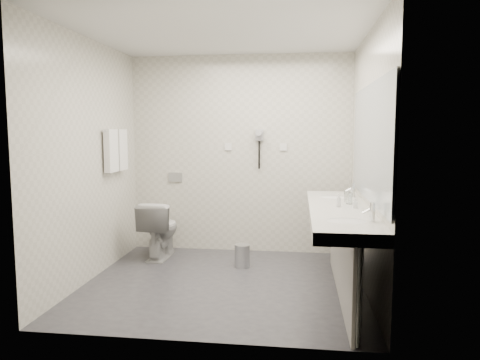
# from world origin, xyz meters

# --- Properties ---
(floor) EXTENTS (2.80, 2.80, 0.00)m
(floor) POSITION_xyz_m (0.00, 0.00, 0.00)
(floor) COLOR #2E2E34
(floor) RESTS_ON ground
(ceiling) EXTENTS (2.80, 2.80, 0.00)m
(ceiling) POSITION_xyz_m (0.00, 0.00, 2.50)
(ceiling) COLOR silver
(ceiling) RESTS_ON wall_back
(wall_back) EXTENTS (2.80, 0.00, 2.80)m
(wall_back) POSITION_xyz_m (0.00, 1.30, 1.25)
(wall_back) COLOR beige
(wall_back) RESTS_ON floor
(wall_front) EXTENTS (2.80, 0.00, 2.80)m
(wall_front) POSITION_xyz_m (0.00, -1.30, 1.25)
(wall_front) COLOR beige
(wall_front) RESTS_ON floor
(wall_left) EXTENTS (0.00, 2.60, 2.60)m
(wall_left) POSITION_xyz_m (-1.40, 0.00, 1.25)
(wall_left) COLOR beige
(wall_left) RESTS_ON floor
(wall_right) EXTENTS (0.00, 2.60, 2.60)m
(wall_right) POSITION_xyz_m (1.40, 0.00, 1.25)
(wall_right) COLOR beige
(wall_right) RESTS_ON floor
(vanity_counter) EXTENTS (0.55, 2.20, 0.10)m
(vanity_counter) POSITION_xyz_m (1.12, -0.20, 0.80)
(vanity_counter) COLOR silver
(vanity_counter) RESTS_ON floor
(vanity_panel) EXTENTS (0.03, 2.15, 0.75)m
(vanity_panel) POSITION_xyz_m (1.15, -0.20, 0.38)
(vanity_panel) COLOR gray
(vanity_panel) RESTS_ON floor
(vanity_post_near) EXTENTS (0.06, 0.06, 0.75)m
(vanity_post_near) POSITION_xyz_m (1.18, -1.24, 0.38)
(vanity_post_near) COLOR silver
(vanity_post_near) RESTS_ON floor
(vanity_post_far) EXTENTS (0.06, 0.06, 0.75)m
(vanity_post_far) POSITION_xyz_m (1.18, 0.84, 0.38)
(vanity_post_far) COLOR silver
(vanity_post_far) RESTS_ON floor
(mirror) EXTENTS (0.02, 2.20, 1.05)m
(mirror) POSITION_xyz_m (1.39, -0.20, 1.45)
(mirror) COLOR #B2BCC6
(mirror) RESTS_ON wall_right
(basin_near) EXTENTS (0.40, 0.31, 0.05)m
(basin_near) POSITION_xyz_m (1.12, -0.85, 0.83)
(basin_near) COLOR silver
(basin_near) RESTS_ON vanity_counter
(basin_far) EXTENTS (0.40, 0.31, 0.05)m
(basin_far) POSITION_xyz_m (1.12, 0.45, 0.83)
(basin_far) COLOR silver
(basin_far) RESTS_ON vanity_counter
(faucet_near) EXTENTS (0.04, 0.04, 0.15)m
(faucet_near) POSITION_xyz_m (1.32, -0.85, 0.92)
(faucet_near) COLOR silver
(faucet_near) RESTS_ON vanity_counter
(faucet_far) EXTENTS (0.04, 0.04, 0.15)m
(faucet_far) POSITION_xyz_m (1.32, 0.45, 0.92)
(faucet_far) COLOR silver
(faucet_far) RESTS_ON vanity_counter
(soap_bottle_a) EXTENTS (0.04, 0.04, 0.09)m
(soap_bottle_a) POSITION_xyz_m (1.26, -0.25, 0.90)
(soap_bottle_a) COLOR beige
(soap_bottle_a) RESTS_ON vanity_counter
(soap_bottle_c) EXTENTS (0.05, 0.05, 0.12)m
(soap_bottle_c) POSITION_xyz_m (1.12, -0.19, 0.91)
(soap_bottle_c) COLOR beige
(soap_bottle_c) RESTS_ON vanity_counter
(glass_left) EXTENTS (0.07, 0.07, 0.11)m
(glass_left) POSITION_xyz_m (1.24, -0.01, 0.91)
(glass_left) COLOR silver
(glass_left) RESTS_ON vanity_counter
(glass_right) EXTENTS (0.07, 0.07, 0.11)m
(glass_right) POSITION_xyz_m (1.23, 0.10, 0.90)
(glass_right) COLOR silver
(glass_right) RESTS_ON vanity_counter
(toilet) EXTENTS (0.40, 0.69, 0.70)m
(toilet) POSITION_xyz_m (-0.94, 0.85, 0.35)
(toilet) COLOR silver
(toilet) RESTS_ON floor
(flush_plate) EXTENTS (0.18, 0.02, 0.12)m
(flush_plate) POSITION_xyz_m (-0.85, 1.29, 0.95)
(flush_plate) COLOR #B2B5BA
(flush_plate) RESTS_ON wall_back
(pedal_bin) EXTENTS (0.21, 0.21, 0.25)m
(pedal_bin) POSITION_xyz_m (0.12, 0.58, 0.12)
(pedal_bin) COLOR #B2B5BA
(pedal_bin) RESTS_ON floor
(bin_lid) EXTENTS (0.18, 0.18, 0.02)m
(bin_lid) POSITION_xyz_m (0.12, 0.58, 0.25)
(bin_lid) COLOR #B2B5BA
(bin_lid) RESTS_ON pedal_bin
(towel_rail) EXTENTS (0.02, 0.62, 0.02)m
(towel_rail) POSITION_xyz_m (-1.35, 0.55, 1.55)
(towel_rail) COLOR silver
(towel_rail) RESTS_ON wall_left
(towel_near) EXTENTS (0.07, 0.24, 0.48)m
(towel_near) POSITION_xyz_m (-1.34, 0.41, 1.33)
(towel_near) COLOR white
(towel_near) RESTS_ON towel_rail
(towel_far) EXTENTS (0.07, 0.24, 0.48)m
(towel_far) POSITION_xyz_m (-1.34, 0.69, 1.33)
(towel_far) COLOR white
(towel_far) RESTS_ON towel_rail
(dryer_cradle) EXTENTS (0.10, 0.04, 0.14)m
(dryer_cradle) POSITION_xyz_m (0.25, 1.27, 1.50)
(dryer_cradle) COLOR #9A999E
(dryer_cradle) RESTS_ON wall_back
(dryer_barrel) EXTENTS (0.08, 0.14, 0.08)m
(dryer_barrel) POSITION_xyz_m (0.25, 1.20, 1.53)
(dryer_barrel) COLOR #9A999E
(dryer_barrel) RESTS_ON dryer_cradle
(dryer_cord) EXTENTS (0.02, 0.02, 0.35)m
(dryer_cord) POSITION_xyz_m (0.25, 1.26, 1.25)
(dryer_cord) COLOR black
(dryer_cord) RESTS_ON dryer_cradle
(switch_plate_a) EXTENTS (0.09, 0.02, 0.09)m
(switch_plate_a) POSITION_xyz_m (-0.15, 1.29, 1.35)
(switch_plate_a) COLOR silver
(switch_plate_a) RESTS_ON wall_back
(switch_plate_b) EXTENTS (0.09, 0.02, 0.09)m
(switch_plate_b) POSITION_xyz_m (0.55, 1.29, 1.35)
(switch_plate_b) COLOR silver
(switch_plate_b) RESTS_ON wall_back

